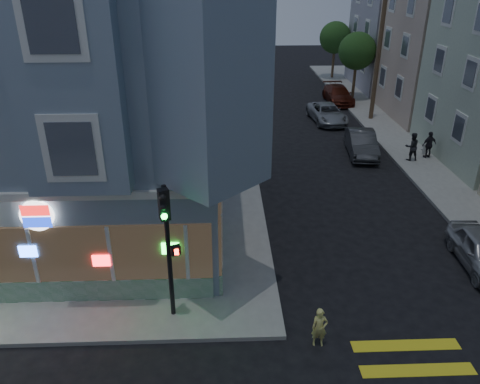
{
  "coord_description": "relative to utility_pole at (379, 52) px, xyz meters",
  "views": [
    {
      "loc": [
        1.2,
        -8.63,
        10.11
      ],
      "look_at": [
        1.8,
        6.82,
        2.64
      ],
      "focal_mm": 35.0,
      "sensor_mm": 36.0,
      "label": 1
    }
  ],
  "objects": [
    {
      "name": "sidewalk_nw",
      "position": [
        -25.5,
        -1.0,
        -4.72
      ],
      "size": [
        33.0,
        42.0,
        0.15
      ],
      "primitive_type": "cube",
      "color": "gray",
      "rests_on": "ground"
    },
    {
      "name": "corner_building",
      "position": [
        -18.0,
        -13.02,
        1.02
      ],
      "size": [
        14.6,
        14.6,
        11.4
      ],
      "color": "gray",
      "rests_on": "sidewalk_nw"
    },
    {
      "name": "row_house_c",
      "position": [
        7.5,
        1.0,
        -0.15
      ],
      "size": [
        12.0,
        8.6,
        9.0
      ],
      "primitive_type": "cube",
      "color": "#C6B099",
      "rests_on": "sidewalk_ne"
    },
    {
      "name": "row_house_d",
      "position": [
        7.5,
        10.0,
        0.6
      ],
      "size": [
        12.0,
        8.6,
        10.5
      ],
      "primitive_type": "cube",
      "color": "gray",
      "rests_on": "sidewalk_ne"
    },
    {
      "name": "utility_pole",
      "position": [
        0.0,
        0.0,
        0.0
      ],
      "size": [
        2.2,
        0.3,
        9.0
      ],
      "color": "#4C3826",
      "rests_on": "sidewalk_ne"
    },
    {
      "name": "street_tree_near",
      "position": [
        0.2,
        6.0,
        -0.86
      ],
      "size": [
        3.0,
        3.0,
        5.3
      ],
      "color": "#4C3826",
      "rests_on": "sidewalk_ne"
    },
    {
      "name": "street_tree_far",
      "position": [
        0.2,
        14.0,
        -0.86
      ],
      "size": [
        3.0,
        3.0,
        5.3
      ],
      "color": "#4C3826",
      "rests_on": "sidewalk_ne"
    },
    {
      "name": "running_child",
      "position": [
        -8.08,
        -22.2,
        -4.16
      ],
      "size": [
        0.47,
        0.32,
        1.27
      ],
      "primitive_type": "imported",
      "rotation": [
        0.0,
        0.0,
        -0.03
      ],
      "color": "#DBD770",
      "rests_on": "ground"
    },
    {
      "name": "pedestrian_a",
      "position": [
        -0.13,
        -8.16,
        -3.84
      ],
      "size": [
        0.82,
        0.66,
        1.6
      ],
      "primitive_type": "imported",
      "rotation": [
        0.0,
        0.0,
        3.22
      ],
      "color": "black",
      "rests_on": "sidewalk_ne"
    },
    {
      "name": "pedestrian_b",
      "position": [
        1.0,
        -7.83,
        -3.87
      ],
      "size": [
        0.97,
        0.6,
        1.55
      ],
      "primitive_type": "imported",
      "rotation": [
        0.0,
        0.0,
        3.4
      ],
      "color": "black",
      "rests_on": "sidewalk_ne"
    },
    {
      "name": "parked_car_b",
      "position": [
        -2.62,
        -6.84,
        -4.09
      ],
      "size": [
        1.96,
        4.42,
        1.41
      ],
      "primitive_type": "imported",
      "rotation": [
        0.0,
        0.0,
        -0.11
      ],
      "color": "#3B3D40",
      "rests_on": "ground"
    },
    {
      "name": "parked_car_c",
      "position": [
        -1.3,
        4.93,
        -4.13
      ],
      "size": [
        1.98,
        4.67,
        1.34
      ],
      "primitive_type": "imported",
      "rotation": [
        0.0,
        0.0,
        0.02
      ],
      "color": "#531D13",
      "rests_on": "ground"
    },
    {
      "name": "parked_car_d",
      "position": [
        -3.28,
        -0.27,
        -4.16
      ],
      "size": [
        2.51,
        4.73,
        1.27
      ],
      "primitive_type": "imported",
      "rotation": [
        0.0,
        0.0,
        0.09
      ],
      "color": "#93979D",
      "rests_on": "ground"
    },
    {
      "name": "traffic_signal",
      "position": [
        -12.45,
        -20.94,
        -1.61
      ],
      "size": [
        0.57,
        0.5,
        4.49
      ],
      "rotation": [
        0.0,
        0.0,
        0.4
      ],
      "color": "black",
      "rests_on": "sidewalk_nw"
    },
    {
      "name": "fire_hydrant",
      "position": [
        1.0,
        -7.31,
        -4.28
      ],
      "size": [
        0.41,
        0.23,
        0.7
      ],
      "color": "silver",
      "rests_on": "sidewalk_ne"
    }
  ]
}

